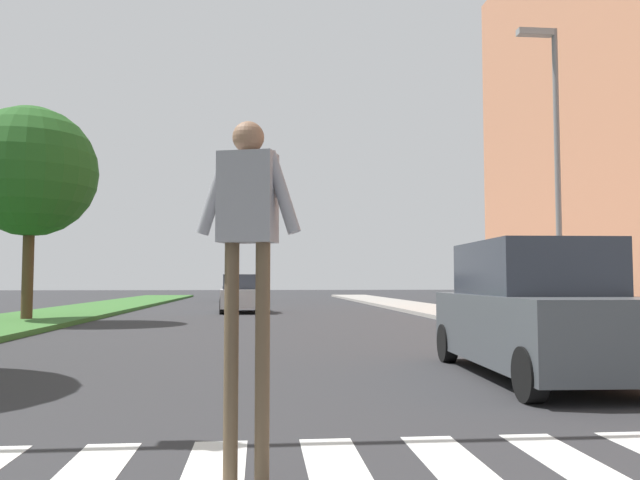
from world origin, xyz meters
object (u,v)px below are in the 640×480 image
object	(u,v)px
suv_crossing	(537,312)
sedan_distant	(238,290)
pedestrian_performer	(248,241)
sedan_midblock	(241,295)
street_lamp_right	(553,150)
tree_far	(31,172)

from	to	relation	value
suv_crossing	sedan_distant	world-z (taller)	suv_crossing
pedestrian_performer	sedan_midblock	bearing A→B (deg)	91.76
suv_crossing	sedan_midblock	bearing A→B (deg)	103.96
street_lamp_right	suv_crossing	xyz separation A→B (m)	(-3.16, -5.98, -3.66)
pedestrian_performer	suv_crossing	xyz separation A→B (m)	(4.10, 4.62, -0.73)
sedan_midblock	street_lamp_right	bearing A→B (deg)	-59.33
tree_far	pedestrian_performer	world-z (taller)	tree_far
pedestrian_performer	sedan_distant	xyz separation A→B (m)	(-1.45, 39.65, -0.88)
tree_far	sedan_distant	world-z (taller)	tree_far
sedan_midblock	sedan_distant	bearing A→B (deg)	92.62
sedan_midblock	sedan_distant	xyz separation A→B (m)	(-0.71, 15.56, 0.01)
street_lamp_right	suv_crossing	bearing A→B (deg)	-117.85
sedan_midblock	tree_far	bearing A→B (deg)	-135.82
tree_far	sedan_distant	distance (m)	23.37
suv_crossing	sedan_distant	distance (m)	35.47
street_lamp_right	sedan_midblock	distance (m)	16.14
suv_crossing	pedestrian_performer	bearing A→B (deg)	-131.58
street_lamp_right	sedan_distant	distance (m)	30.57
tree_far	street_lamp_right	bearing A→B (deg)	-24.97
tree_far	sedan_midblock	xyz separation A→B (m)	(6.79, 6.60, -4.22)
tree_far	suv_crossing	xyz separation A→B (m)	(11.63, -12.87, -4.07)
pedestrian_performer	sedan_distant	world-z (taller)	pedestrian_performer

